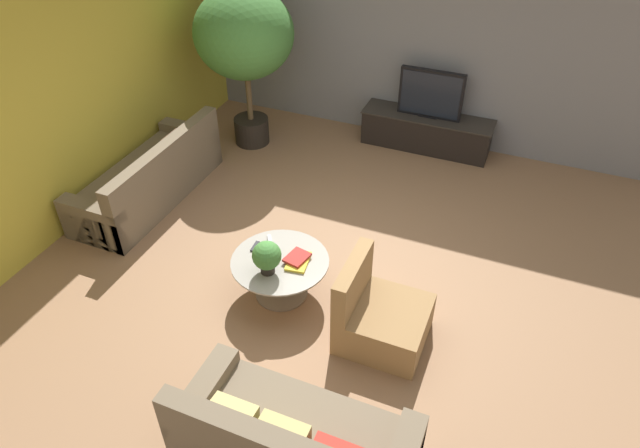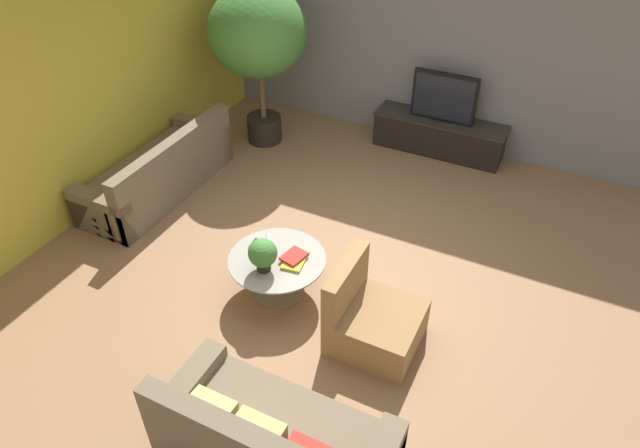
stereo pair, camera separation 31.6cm
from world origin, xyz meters
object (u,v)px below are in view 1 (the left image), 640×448
(media_console, at_px, (426,131))
(couch_by_wall, at_px, (151,179))
(coffee_table, at_px, (280,271))
(potted_palm_tall, at_px, (244,38))
(potted_plant_tabletop, at_px, (267,256))
(television, at_px, (431,94))
(armchair_wicker, at_px, (379,317))
(couch_near_entry, at_px, (294,445))

(media_console, xyz_separation_m, couch_by_wall, (-2.91, -2.59, 0.02))
(coffee_table, bearing_deg, couch_by_wall, 157.58)
(coffee_table, relative_size, couch_by_wall, 0.45)
(potted_palm_tall, bearing_deg, coffee_table, -56.69)
(coffee_table, relative_size, potted_plant_tabletop, 2.80)
(television, bearing_deg, potted_plant_tabletop, -100.12)
(television, distance_m, couch_by_wall, 3.94)
(potted_plant_tabletop, bearing_deg, television, 79.88)
(potted_palm_tall, height_order, potted_plant_tabletop, potted_palm_tall)
(armchair_wicker, height_order, potted_plant_tabletop, armchair_wicker)
(potted_palm_tall, relative_size, potted_plant_tabletop, 6.27)
(potted_palm_tall, bearing_deg, media_console, 18.91)
(potted_palm_tall, bearing_deg, couch_near_entry, -58.42)
(couch_by_wall, bearing_deg, potted_palm_tall, 164.25)
(coffee_table, xyz_separation_m, potted_plant_tabletop, (-0.04, -0.20, 0.34))
(couch_by_wall, height_order, couch_near_entry, same)
(couch_near_entry, bearing_deg, potted_palm_tall, -58.42)
(potted_plant_tabletop, bearing_deg, coffee_table, 79.64)
(media_console, bearing_deg, potted_palm_tall, -161.09)
(television, distance_m, armchair_wicker, 3.78)
(television, bearing_deg, media_console, 90.00)
(media_console, bearing_deg, coffee_table, -100.10)
(couch_near_entry, bearing_deg, couch_by_wall, -39.38)
(coffee_table, xyz_separation_m, armchair_wicker, (1.11, -0.18, -0.05))
(couch_by_wall, xyz_separation_m, potted_plant_tabletop, (2.24, -1.14, 0.38))
(coffee_table, distance_m, couch_by_wall, 2.47)
(coffee_table, distance_m, potted_plant_tabletop, 0.39)
(television, xyz_separation_m, couch_by_wall, (-2.91, -2.59, -0.56))
(potted_palm_tall, bearing_deg, couch_by_wall, -105.75)
(media_console, relative_size, couch_by_wall, 0.85)
(couch_near_entry, bearing_deg, potted_plant_tabletop, -57.31)
(couch_by_wall, height_order, potted_palm_tall, potted_palm_tall)
(media_console, distance_m, armchair_wicker, 3.74)
(television, height_order, couch_near_entry, television)
(media_console, relative_size, potted_palm_tall, 0.83)
(armchair_wicker, bearing_deg, coffee_table, 80.90)
(armchair_wicker, bearing_deg, television, 7.41)
(armchair_wicker, relative_size, potted_plant_tabletop, 2.42)
(couch_by_wall, bearing_deg, potted_plant_tabletop, 63.16)
(armchair_wicker, relative_size, potted_palm_tall, 0.39)
(coffee_table, bearing_deg, television, 79.89)
(television, bearing_deg, couch_near_entry, -86.80)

